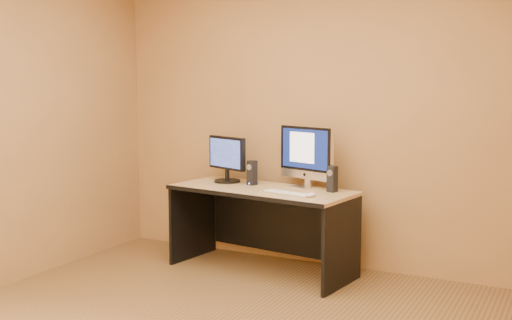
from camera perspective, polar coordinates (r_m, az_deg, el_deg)
name	(u,v)px	position (r m, az deg, el deg)	size (l,w,h in m)	color
walls	(200,133)	(3.75, -5.00, 2.42)	(4.00, 4.00, 2.60)	#9E7340
desk	(262,230)	(5.41, 0.52, -6.23)	(1.53, 0.67, 0.71)	tan
imac	(304,156)	(5.36, 4.30, 0.33)	(0.55, 0.20, 0.53)	silver
second_monitor	(227,159)	(5.64, -2.59, 0.04)	(0.46, 0.23, 0.40)	black
speaker_left	(252,173)	(5.49, -0.35, -1.15)	(0.07, 0.07, 0.21)	black
speaker_right	(332,179)	(5.19, 6.79, -1.69)	(0.07, 0.07, 0.21)	black
keyboard	(287,193)	(5.07, 2.80, -2.97)	(0.41, 0.11, 0.02)	silver
mouse	(311,195)	(4.97, 4.94, -3.08)	(0.06, 0.10, 0.03)	white
cable_a	(307,186)	(5.45, 4.55, -2.32)	(0.01, 0.01, 0.21)	black
cable_b	(301,185)	(5.48, 3.99, -2.26)	(0.01, 0.01, 0.17)	black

